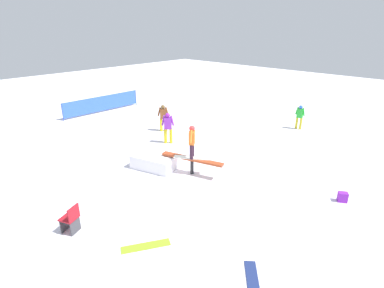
% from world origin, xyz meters
% --- Properties ---
extents(ground_plane, '(60.00, 60.00, 0.00)m').
position_xyz_m(ground_plane, '(0.00, 0.00, 0.00)').
color(ground_plane, white).
extents(rail_feature, '(2.60, 1.02, 0.69)m').
position_xyz_m(rail_feature, '(0.00, 0.00, 0.59)').
color(rail_feature, black).
rests_on(rail_feature, ground).
extents(snow_kicker_ramp, '(2.15, 1.95, 0.56)m').
position_xyz_m(snow_kicker_ramp, '(-1.58, -0.47, 0.28)').
color(snow_kicker_ramp, white).
rests_on(snow_kicker_ramp, ground).
extents(main_rider_on_rail, '(1.36, 1.04, 1.35)m').
position_xyz_m(main_rider_on_rail, '(0.00, 0.00, 1.35)').
color(main_rider_on_rail, white).
rests_on(main_rider_on_rail, rail_feature).
extents(bystander_brown, '(0.47, 0.55, 1.51)m').
position_xyz_m(bystander_brown, '(-4.71, 2.68, 0.85)').
color(bystander_brown, yellow).
rests_on(bystander_brown, ground).
extents(bystander_green, '(0.56, 0.20, 1.38)m').
position_xyz_m(bystander_green, '(0.64, 8.24, 0.78)').
color(bystander_green, gold).
rests_on(bystander_green, ground).
extents(bystander_purple, '(0.54, 0.49, 1.58)m').
position_xyz_m(bystander_purple, '(-3.16, 1.61, 0.89)').
color(bystander_purple, yellow).
rests_on(bystander_purple, ground).
extents(loose_snowboard_lime, '(0.93, 1.29, 0.02)m').
position_xyz_m(loose_snowboard_lime, '(2.01, -3.97, 0.01)').
color(loose_snowboard_lime, '#98D526').
rests_on(loose_snowboard_lime, ground).
extents(loose_snowboard_navy, '(1.00, 1.14, 0.02)m').
position_xyz_m(loose_snowboard_navy, '(4.78, -2.99, 0.01)').
color(loose_snowboard_navy, navy).
rests_on(loose_snowboard_navy, ground).
extents(folding_chair, '(0.58, 0.58, 0.88)m').
position_xyz_m(folding_chair, '(-0.04, -5.04, 0.41)').
color(folding_chair, '#3F3F44').
rests_on(folding_chair, ground).
extents(backpack_on_snow, '(0.37, 0.34, 0.34)m').
position_xyz_m(backpack_on_snow, '(5.13, 2.02, 0.17)').
color(backpack_on_snow, purple).
rests_on(backpack_on_snow, ground).
extents(safety_fence, '(0.14, 5.58, 1.10)m').
position_xyz_m(safety_fence, '(-10.67, 2.44, 0.60)').
color(safety_fence, blue).
rests_on(safety_fence, ground).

